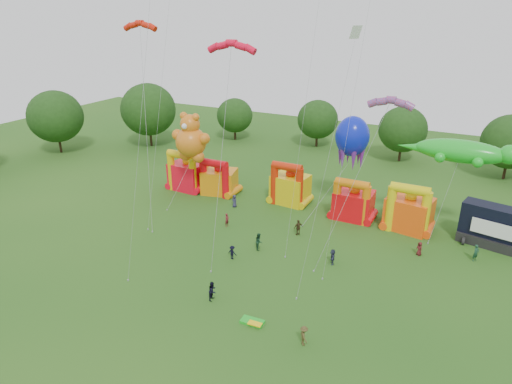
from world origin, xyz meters
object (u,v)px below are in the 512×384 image
at_px(spectator_0, 234,201).
at_px(teddy_bear_kite, 188,153).
at_px(gecko_kite, 454,171).
at_px(bouncy_castle_0, 187,174).
at_px(octopus_kite, 336,173).
at_px(bouncy_castle_2, 290,187).
at_px(stage_trailer, 495,227).
at_px(spectator_4, 298,227).

bearing_deg(spectator_0, teddy_bear_kite, -150.00).
xyz_separation_m(gecko_kite, spectator_0, (-26.22, -3.68, -7.35)).
xyz_separation_m(bouncy_castle_0, octopus_kite, (22.21, 1.22, 3.36)).
bearing_deg(teddy_bear_kite, bouncy_castle_2, 25.59).
height_order(stage_trailer, spectator_4, stage_trailer).
bearing_deg(gecko_kite, bouncy_castle_0, -178.27).
bearing_deg(octopus_kite, gecko_kite, -0.59).
distance_m(gecko_kite, spectator_0, 27.48).
distance_m(stage_trailer, octopus_kite, 19.01).
bearing_deg(gecko_kite, bouncy_castle_2, 177.05).
bearing_deg(teddy_bear_kite, spectator_0, 10.92).
height_order(teddy_bear_kite, spectator_0, teddy_bear_kite).
height_order(bouncy_castle_0, stage_trailer, bouncy_castle_0).
relative_size(bouncy_castle_0, bouncy_castle_2, 1.01).
bearing_deg(stage_trailer, bouncy_castle_0, -178.15).
xyz_separation_m(bouncy_castle_0, teddy_bear_kite, (3.13, -3.84, 4.77)).
bearing_deg(bouncy_castle_0, teddy_bear_kite, -50.77).
bearing_deg(bouncy_castle_0, gecko_kite, 1.73).
relative_size(bouncy_castle_2, stage_trailer, 0.80).
bearing_deg(teddy_bear_kite, octopus_kite, 14.84).
bearing_deg(stage_trailer, bouncy_castle_2, 178.20).
relative_size(stage_trailer, gecko_kite, 0.60).
xyz_separation_m(bouncy_castle_2, spectator_4, (4.76, -8.46, -1.36)).
height_order(gecko_kite, octopus_kite, octopus_kite).
bearing_deg(stage_trailer, spectator_4, -159.59).
xyz_separation_m(teddy_bear_kite, spectator_0, (6.38, 1.23, -6.26)).
distance_m(bouncy_castle_0, octopus_kite, 22.50).
bearing_deg(spectator_0, bouncy_castle_2, 57.05).
height_order(stage_trailer, gecko_kite, gecko_kite).
distance_m(bouncy_castle_0, stage_trailer, 40.93).
height_order(gecko_kite, spectator_0, gecko_kite).
bearing_deg(bouncy_castle_2, octopus_kite, -7.73).
xyz_separation_m(bouncy_castle_2, gecko_kite, (20.16, -1.04, 5.88)).
bearing_deg(bouncy_castle_2, bouncy_castle_0, -172.25).
distance_m(teddy_bear_kite, octopus_kite, 19.79).
height_order(bouncy_castle_0, bouncy_castle_2, bouncy_castle_0).
relative_size(bouncy_castle_2, spectator_0, 3.53).
xyz_separation_m(gecko_kite, spectator_4, (-15.40, -7.42, -7.23)).
height_order(stage_trailer, spectator_0, stage_trailer).
distance_m(bouncy_castle_0, bouncy_castle_2, 15.71).
relative_size(stage_trailer, spectator_4, 3.87).
height_order(stage_trailer, octopus_kite, octopus_kite).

